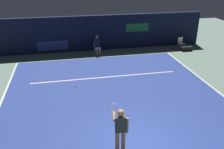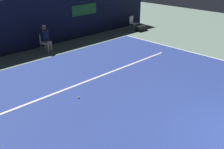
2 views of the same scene
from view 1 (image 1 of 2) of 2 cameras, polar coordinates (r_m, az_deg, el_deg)
The scene contains 11 objects.
ground_plane at distance 12.37m, azimuth -0.10°, elevation -4.12°, with size 33.33×33.33×0.00m, color slate.
court_surface at distance 12.36m, azimuth -0.10°, elevation -4.09°, with size 10.68×10.31×0.01m, color navy.
line_sideline_left at distance 14.28m, azimuth 21.19°, elevation -1.76°, with size 0.10×10.31×0.01m, color white.
line_sideline_right at distance 12.55m, azimuth -24.63°, elevation -5.99°, with size 0.10×10.31×0.01m, color white.
line_service at distance 13.95m, azimuth -1.59°, elevation -0.65°, with size 8.33×0.10×0.01m, color white.
back_wall at distance 18.42m, azimuth -4.58°, elevation 9.67°, with size 17.10×0.33×2.60m.
tennis_player at distance 8.12m, azimuth 1.96°, elevation -12.58°, with size 0.51×1.00×1.73m.
line_judge_on_chair at distance 17.60m, azimuth -3.47°, elevation 6.95°, with size 0.49×0.56×1.32m.
courtside_chair_near at distance 19.59m, azimuth 15.89°, elevation 7.28°, with size 0.50×0.48×0.88m.
tennis_ball at distance 12.99m, azimuth -8.51°, elevation -2.72°, with size 0.07×0.07×0.07m, color #CCE033.
equipment_bag at distance 19.33m, azimuth 17.09°, elevation 5.85°, with size 0.84×0.32×0.32m, color black.
Camera 1 is at (-2.19, -6.54, 5.82)m, focal length 38.93 mm.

